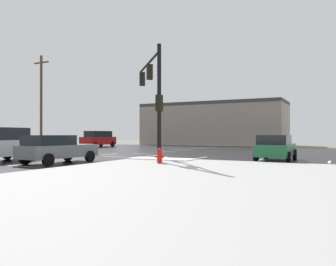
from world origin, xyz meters
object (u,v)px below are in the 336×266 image
at_px(traffic_signal_mast, 153,87).
at_px(sedan_green, 276,147).
at_px(fire_hydrant, 160,156).
at_px(suv_red, 98,139).
at_px(sedan_grey, 56,148).
at_px(utility_pole_far, 41,100).

distance_m(traffic_signal_mast, sedan_green, 8.28).
distance_m(fire_hydrant, sedan_green, 7.60).
relative_size(fire_hydrant, sedan_green, 0.17).
xyz_separation_m(suv_red, sedan_green, (23.92, -12.61, -0.24)).
height_order(fire_hydrant, suv_red, suv_red).
distance_m(fire_hydrant, suv_red, 26.54).
height_order(traffic_signal_mast, suv_red, traffic_signal_mast).
height_order(traffic_signal_mast, sedan_grey, traffic_signal_mast).
xyz_separation_m(traffic_signal_mast, fire_hydrant, (1.49, -1.90, -3.90)).
relative_size(traffic_signal_mast, sedan_green, 1.41).
bearing_deg(fire_hydrant, suv_red, 135.95).
relative_size(fire_hydrant, utility_pole_far, 0.08).
distance_m(sedan_grey, utility_pole_far, 21.44).
bearing_deg(traffic_signal_mast, suv_red, 5.34).
distance_m(traffic_signal_mast, sedan_grey, 6.53).
bearing_deg(traffic_signal_mast, utility_pole_far, 22.64).
xyz_separation_m(fire_hydrant, sedan_grey, (-5.73, -1.54, 0.32)).
height_order(fire_hydrant, sedan_grey, sedan_grey).
relative_size(traffic_signal_mast, utility_pole_far, 0.61).
bearing_deg(sedan_green, utility_pole_far, 76.65).
distance_m(sedan_green, utility_pole_far, 27.74).
xyz_separation_m(sedan_grey, suv_red, (-13.34, 19.99, 0.24)).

